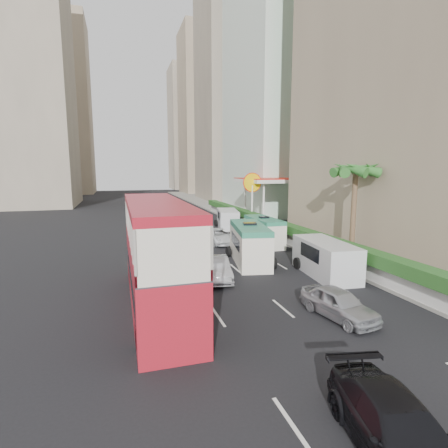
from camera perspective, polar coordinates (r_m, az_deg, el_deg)
name	(u,v)px	position (r m, az deg, el deg)	size (l,w,h in m)	color
ground_plane	(273,293)	(19.05, 7.97, -11.15)	(200.00, 200.00, 0.00)	black
double_decker_bus	(157,255)	(16.77, -10.87, -4.96)	(2.50, 11.00, 5.06)	#AD1927
car_silver_lane_a	(216,279)	(21.12, -1.27, -9.04)	(1.43, 4.11, 1.35)	#ACAEB3
car_silver_lane_b	(338,318)	(16.81, 18.10, -14.31)	(1.56, 3.88, 1.32)	#ACAEB3
van_asset	(219,243)	(31.27, -0.86, -3.13)	(2.12, 4.61, 1.28)	silver
minibus_near	(250,244)	(24.62, 4.19, -3.23)	(2.02, 6.07, 2.69)	silver
minibus_far	(264,231)	(30.62, 6.51, -1.20)	(1.77, 5.31, 2.35)	silver
panel_van_near	(325,258)	(22.59, 16.20, -5.40)	(2.13, 5.31, 2.13)	silver
panel_van_far	(228,219)	(39.19, 0.62, 0.82)	(2.04, 5.11, 2.04)	silver
sidewalk	(255,220)	(44.89, 5.08, 0.61)	(6.00, 120.00, 0.18)	#99968C
kerb_wall	(271,231)	(33.72, 7.63, -1.15)	(0.30, 44.00, 1.00)	silver
hedge	(271,222)	(33.59, 7.66, 0.28)	(1.10, 44.00, 0.70)	#2D6626
palm_tree	(353,215)	(25.61, 20.35, 1.32)	(0.36, 0.36, 6.40)	brown
shell_station	(269,201)	(43.15, 7.36, 3.80)	(6.50, 8.00, 5.50)	silver
tower_stripe	(292,15)	(60.70, 11.01, 30.46)	(16.00, 18.00, 58.00)	white
tower_mid	(238,82)	(80.66, 2.34, 22.10)	(16.00, 16.00, 50.00)	#A1937F
tower_far_a	(207,114)	(102.43, -2.84, 17.54)	(14.00, 14.00, 44.00)	tan
tower_far_b	(191,130)	(123.45, -5.40, 15.08)	(14.00, 14.00, 40.00)	#A1937F
tower_left_a	(12,55)	(75.64, -31.30, 22.57)	(18.00, 18.00, 52.00)	#A1937F
tower_left_b	(59,108)	(108.45, -25.37, 16.77)	(16.00, 16.00, 46.00)	tan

